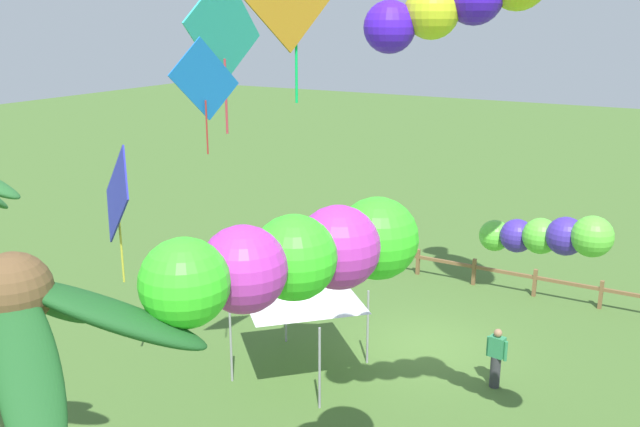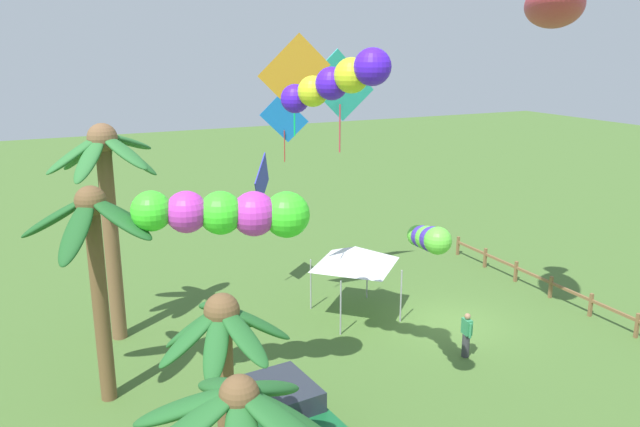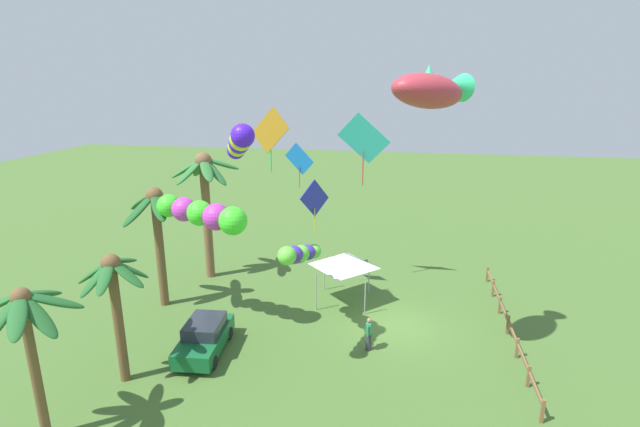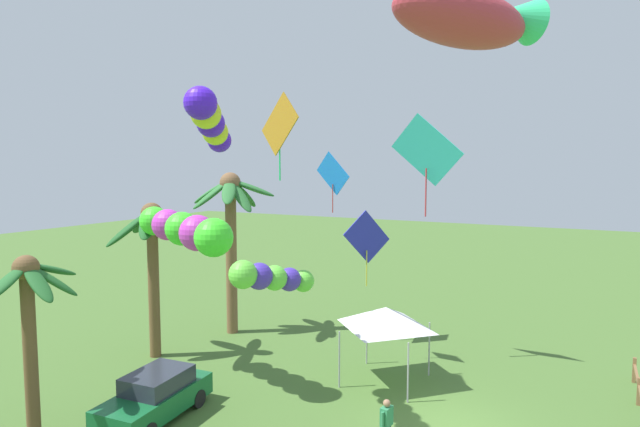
{
  "view_description": "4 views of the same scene",
  "coord_description": "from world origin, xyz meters",
  "px_view_note": "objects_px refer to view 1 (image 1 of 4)",
  "views": [
    {
      "loc": [
        -6.33,
        17.22,
        9.09
      ],
      "look_at": [
        0.64,
        4.98,
        5.08
      ],
      "focal_mm": 39.13,
      "sensor_mm": 36.0,
      "label": 1
    },
    {
      "loc": [
        -17.91,
        14.27,
        10.36
      ],
      "look_at": [
        -0.43,
        5.87,
        5.15
      ],
      "focal_mm": 35.48,
      "sensor_mm": 36.0,
      "label": 2
    },
    {
      "loc": [
        -21.4,
        0.03,
        11.87
      ],
      "look_at": [
        1.0,
        4.13,
        5.4
      ],
      "focal_mm": 26.4,
      "sensor_mm": 36.0,
      "label": 3
    },
    {
      "loc": [
        -15.35,
        -3.48,
        8.01
      ],
      "look_at": [
        -0.31,
        4.44,
        6.5
      ],
      "focal_mm": 28.77,
      "sensor_mm": 36.0,
      "label": 4
    }
  ],
  "objects_px": {
    "festival_tent": "(301,285)",
    "kite_tube_7": "(547,236)",
    "kite_diamond_6": "(224,32)",
    "palm_tree_0": "(26,390)",
    "kite_diamond_3": "(205,81)",
    "kite_tube_5": "(306,255)",
    "spectator_0": "(496,357)",
    "kite_diamond_1": "(117,197)"
  },
  "relations": [
    {
      "from": "festival_tent",
      "to": "kite_tube_7",
      "type": "xyz_separation_m",
      "value": [
        -6.15,
        1.06,
        2.58
      ]
    },
    {
      "from": "kite_diamond_6",
      "to": "festival_tent",
      "type": "bearing_deg",
      "value": 166.0
    },
    {
      "from": "palm_tree_0",
      "to": "kite_diamond_3",
      "type": "xyz_separation_m",
      "value": [
        2.83,
        -7.02,
        2.87
      ]
    },
    {
      "from": "kite_diamond_3",
      "to": "kite_tube_5",
      "type": "bearing_deg",
      "value": 142.03
    },
    {
      "from": "kite_diamond_3",
      "to": "kite_diamond_6",
      "type": "xyz_separation_m",
      "value": [
        1.94,
        -3.25,
        0.91
      ]
    },
    {
      "from": "spectator_0",
      "to": "kite_tube_5",
      "type": "xyz_separation_m",
      "value": [
        0.81,
        7.94,
        5.01
      ]
    },
    {
      "from": "kite_diamond_1",
      "to": "kite_tube_7",
      "type": "xyz_separation_m",
      "value": [
        -9.93,
        -1.3,
        0.21
      ]
    },
    {
      "from": "festival_tent",
      "to": "kite_diamond_3",
      "type": "relative_size",
      "value": 1.17
    },
    {
      "from": "kite_tube_5",
      "to": "kite_diamond_3",
      "type": "bearing_deg",
      "value": -37.97
    },
    {
      "from": "palm_tree_0",
      "to": "kite_diamond_6",
      "type": "xyz_separation_m",
      "value": [
        4.77,
        -10.27,
        3.78
      ]
    },
    {
      "from": "spectator_0",
      "to": "kite_tube_5",
      "type": "height_order",
      "value": "kite_tube_5"
    },
    {
      "from": "spectator_0",
      "to": "kite_tube_7",
      "type": "height_order",
      "value": "kite_tube_7"
    },
    {
      "from": "kite_diamond_1",
      "to": "kite_diamond_3",
      "type": "bearing_deg",
      "value": 175.72
    },
    {
      "from": "spectator_0",
      "to": "kite_diamond_3",
      "type": "bearing_deg",
      "value": 39.0
    },
    {
      "from": "festival_tent",
      "to": "kite_diamond_3",
      "type": "height_order",
      "value": "kite_diamond_3"
    },
    {
      "from": "palm_tree_0",
      "to": "kite_diamond_6",
      "type": "distance_m",
      "value": 11.94
    },
    {
      "from": "palm_tree_0",
      "to": "spectator_0",
      "type": "bearing_deg",
      "value": -102.66
    },
    {
      "from": "festival_tent",
      "to": "kite_tube_7",
      "type": "height_order",
      "value": "kite_tube_7"
    },
    {
      "from": "kite_tube_5",
      "to": "kite_diamond_6",
      "type": "distance_m",
      "value": 9.86
    },
    {
      "from": "festival_tent",
      "to": "kite_tube_7",
      "type": "relative_size",
      "value": 1.08
    },
    {
      "from": "festival_tent",
      "to": "palm_tree_0",
      "type": "bearing_deg",
      "value": 102.37
    },
    {
      "from": "palm_tree_0",
      "to": "kite_diamond_1",
      "type": "distance_m",
      "value": 9.34
    },
    {
      "from": "kite_tube_7",
      "to": "kite_diamond_1",
      "type": "bearing_deg",
      "value": 7.46
    },
    {
      "from": "kite_tube_5",
      "to": "kite_tube_7",
      "type": "relative_size",
      "value": 1.82
    },
    {
      "from": "kite_tube_5",
      "to": "kite_tube_7",
      "type": "xyz_separation_m",
      "value": [
        -2.3,
        -5.1,
        -0.78
      ]
    },
    {
      "from": "palm_tree_0",
      "to": "kite_diamond_3",
      "type": "distance_m",
      "value": 8.09
    },
    {
      "from": "spectator_0",
      "to": "kite_diamond_3",
      "type": "height_order",
      "value": "kite_diamond_3"
    },
    {
      "from": "kite_diamond_1",
      "to": "kite_tube_7",
      "type": "height_order",
      "value": "kite_diamond_1"
    },
    {
      "from": "kite_diamond_1",
      "to": "kite_tube_5",
      "type": "bearing_deg",
      "value": 153.52
    },
    {
      "from": "festival_tent",
      "to": "kite_diamond_1",
      "type": "xyz_separation_m",
      "value": [
        3.78,
        2.36,
        2.37
      ]
    },
    {
      "from": "festival_tent",
      "to": "spectator_0",
      "type": "bearing_deg",
      "value": -159.16
    },
    {
      "from": "kite_diamond_3",
      "to": "kite_tube_7",
      "type": "distance_m",
      "value": 7.55
    },
    {
      "from": "festival_tent",
      "to": "kite_tube_7",
      "type": "distance_m",
      "value": 6.75
    },
    {
      "from": "spectator_0",
      "to": "kite_diamond_1",
      "type": "distance_m",
      "value": 10.22
    },
    {
      "from": "kite_tube_5",
      "to": "kite_diamond_6",
      "type": "height_order",
      "value": "kite_diamond_6"
    },
    {
      "from": "kite_diamond_1",
      "to": "kite_diamond_6",
      "type": "relative_size",
      "value": 0.85
    },
    {
      "from": "kite_diamond_1",
      "to": "kite_diamond_6",
      "type": "bearing_deg",
      "value": -110.25
    },
    {
      "from": "festival_tent",
      "to": "kite_diamond_6",
      "type": "relative_size",
      "value": 0.69
    },
    {
      "from": "festival_tent",
      "to": "kite_tube_7",
      "type": "bearing_deg",
      "value": 170.24
    },
    {
      "from": "kite_diamond_6",
      "to": "spectator_0",
      "type": "bearing_deg",
      "value": -171.39
    },
    {
      "from": "kite_diamond_6",
      "to": "kite_tube_7",
      "type": "xyz_separation_m",
      "value": [
        -8.82,
        1.72,
        -3.64
      ]
    },
    {
      "from": "kite_diamond_1",
      "to": "kite_diamond_3",
      "type": "relative_size",
      "value": 1.44
    }
  ]
}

